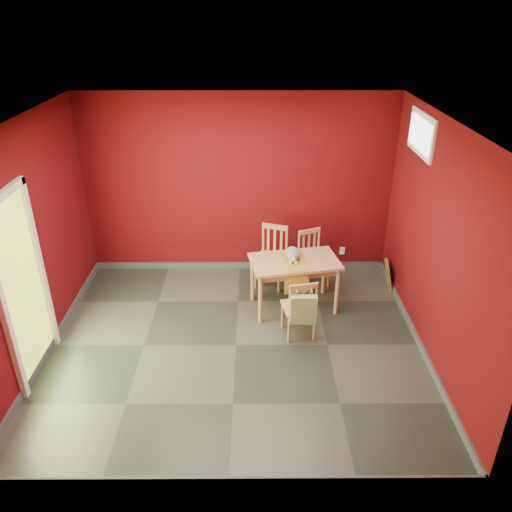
{
  "coord_description": "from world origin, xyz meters",
  "views": [
    {
      "loc": [
        0.22,
        -4.95,
        3.76
      ],
      "look_at": [
        0.25,
        0.45,
        1.0
      ],
      "focal_mm": 35.0,
      "sensor_mm": 36.0,
      "label": 1
    }
  ],
  "objects_px": {
    "tote_bag": "(304,309)",
    "cat": "(293,252)",
    "picture_frame": "(388,275)",
    "chair_far_left": "(272,255)",
    "chair_far_right": "(312,257)",
    "chair_near": "(300,307)",
    "dining_table": "(295,266)"
  },
  "relations": [
    {
      "from": "dining_table",
      "to": "chair_near",
      "type": "distance_m",
      "value": 0.7
    },
    {
      "from": "dining_table",
      "to": "chair_far_left",
      "type": "height_order",
      "value": "chair_far_left"
    },
    {
      "from": "tote_bag",
      "to": "cat",
      "type": "height_order",
      "value": "cat"
    },
    {
      "from": "tote_bag",
      "to": "picture_frame",
      "type": "xyz_separation_m",
      "value": [
        1.38,
        1.4,
        -0.32
      ]
    },
    {
      "from": "chair_far_right",
      "to": "cat",
      "type": "xyz_separation_m",
      "value": [
        -0.34,
        -0.6,
        0.4
      ]
    },
    {
      "from": "tote_bag",
      "to": "cat",
      "type": "relative_size",
      "value": 1.09
    },
    {
      "from": "picture_frame",
      "to": "chair_far_left",
      "type": "bearing_deg",
      "value": 176.0
    },
    {
      "from": "picture_frame",
      "to": "tote_bag",
      "type": "bearing_deg",
      "value": -134.61
    },
    {
      "from": "chair_far_right",
      "to": "cat",
      "type": "bearing_deg",
      "value": -119.92
    },
    {
      "from": "tote_bag",
      "to": "cat",
      "type": "xyz_separation_m",
      "value": [
        -0.07,
        0.92,
        0.3
      ]
    },
    {
      "from": "chair_far_left",
      "to": "chair_near",
      "type": "distance_m",
      "value": 1.35
    },
    {
      "from": "dining_table",
      "to": "chair_far_right",
      "type": "xyz_separation_m",
      "value": [
        0.32,
        0.65,
        -0.21
      ]
    },
    {
      "from": "chair_far_right",
      "to": "tote_bag",
      "type": "distance_m",
      "value": 1.55
    },
    {
      "from": "chair_near",
      "to": "tote_bag",
      "type": "bearing_deg",
      "value": -83.11
    },
    {
      "from": "chair_near",
      "to": "cat",
      "type": "distance_m",
      "value": 0.82
    },
    {
      "from": "chair_far_right",
      "to": "tote_bag",
      "type": "xyz_separation_m",
      "value": [
        -0.27,
        -1.52,
        0.09
      ]
    },
    {
      "from": "chair_far_right",
      "to": "chair_near",
      "type": "xyz_separation_m",
      "value": [
        -0.3,
        -1.32,
        -0.01
      ]
    },
    {
      "from": "chair_far_right",
      "to": "chair_near",
      "type": "distance_m",
      "value": 1.35
    },
    {
      "from": "chair_far_left",
      "to": "chair_near",
      "type": "relative_size",
      "value": 1.1
    },
    {
      "from": "chair_far_right",
      "to": "chair_near",
      "type": "height_order",
      "value": "chair_far_right"
    },
    {
      "from": "dining_table",
      "to": "chair_near",
      "type": "height_order",
      "value": "chair_near"
    },
    {
      "from": "cat",
      "to": "picture_frame",
      "type": "distance_m",
      "value": 1.65
    },
    {
      "from": "dining_table",
      "to": "cat",
      "type": "relative_size",
      "value": 3.16
    },
    {
      "from": "chair_near",
      "to": "cat",
      "type": "xyz_separation_m",
      "value": [
        -0.05,
        0.72,
        0.4
      ]
    },
    {
      "from": "cat",
      "to": "chair_far_right",
      "type": "bearing_deg",
      "value": 39.27
    },
    {
      "from": "chair_far_right",
      "to": "cat",
      "type": "relative_size",
      "value": 2.08
    },
    {
      "from": "chair_far_right",
      "to": "picture_frame",
      "type": "relative_size",
      "value": 2.11
    },
    {
      "from": "chair_far_left",
      "to": "chair_far_right",
      "type": "relative_size",
      "value": 1.08
    },
    {
      "from": "picture_frame",
      "to": "cat",
      "type": "bearing_deg",
      "value": -161.8
    },
    {
      "from": "tote_bag",
      "to": "cat",
      "type": "bearing_deg",
      "value": 94.49
    },
    {
      "from": "chair_near",
      "to": "cat",
      "type": "bearing_deg",
      "value": 93.81
    },
    {
      "from": "chair_far_right",
      "to": "chair_far_left",
      "type": "bearing_deg",
      "value": -179.79
    }
  ]
}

